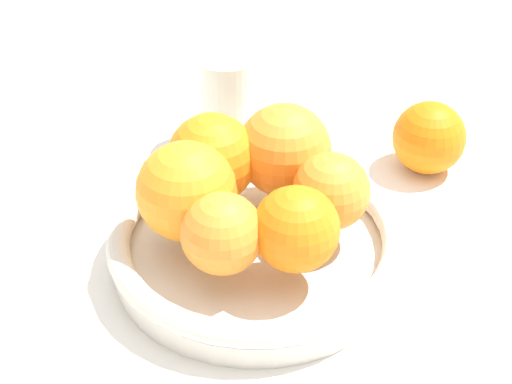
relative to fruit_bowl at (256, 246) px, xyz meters
The scene contains 5 objects.
ground_plane 0.02m from the fruit_bowl, ahead, with size 4.00×4.00×0.00m, color white.
fruit_bowl is the anchor object (origin of this frame).
orange_pile 0.06m from the fruit_bowl, 50.07° to the left, with size 0.19×0.18×0.08m.
stray_orange 0.23m from the fruit_bowl, 32.85° to the right, with size 0.07×0.07×0.07m, color orange.
drinking_glass 0.20m from the fruit_bowl, 24.38° to the left, with size 0.06×0.06×0.10m, color silver.
Camera 1 is at (-0.54, -0.15, 0.48)m, focal length 60.00 mm.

